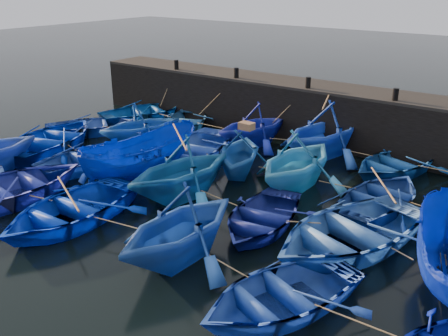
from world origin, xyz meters
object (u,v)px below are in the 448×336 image
Objects in this scene: boat_0 at (145,111)px; wooden_crate at (247,126)px; boat_8 at (190,149)px; boat_13 at (52,139)px.

wooden_crate is (8.99, -3.43, 1.57)m from boat_0.
boat_0 is 9.75m from wooden_crate.
boat_0 is 0.89× the size of boat_8.
boat_8 is at bearing -174.49° from boat_13.
boat_13 is (-5.90, -2.60, -0.00)m from boat_8.
wooden_crate reaches higher than boat_8.
wooden_crate is at bearing 179.91° from boat_0.
boat_0 is at bearing 159.14° from wooden_crate.
boat_13 is at bearing -167.04° from boat_8.
boat_0 is 0.89× the size of boat_13.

